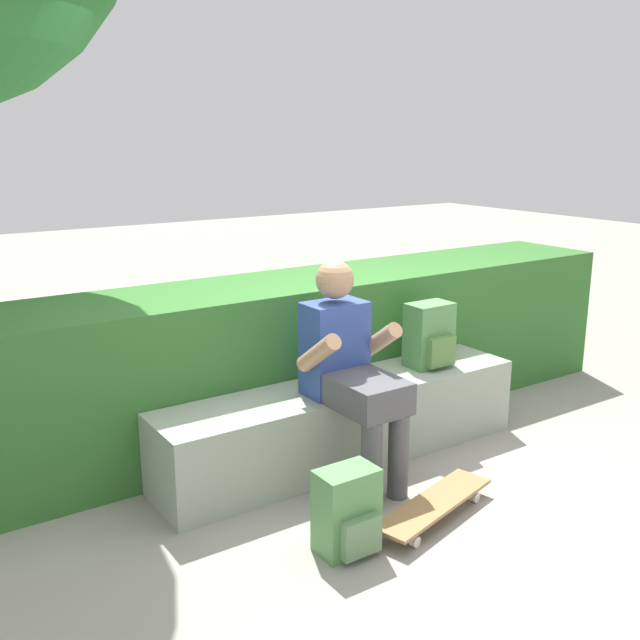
# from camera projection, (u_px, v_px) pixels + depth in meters

# --- Properties ---
(ground_plane) EXTENTS (24.00, 24.00, 0.00)m
(ground_plane) POSITION_uv_depth(u_px,v_px,m) (382.00, 482.00, 3.98)
(ground_plane) COLOR gray
(bench_main) EXTENTS (2.30, 0.48, 0.46)m
(bench_main) POSITION_uv_depth(u_px,v_px,m) (344.00, 422.00, 4.22)
(bench_main) COLOR #949F8E
(bench_main) RESTS_ON ground
(person_skater) EXTENTS (0.49, 0.62, 1.21)m
(person_skater) POSITION_uv_depth(u_px,v_px,m) (350.00, 366.00, 3.87)
(person_skater) COLOR #2D4793
(person_skater) RESTS_ON ground
(skateboard_near_person) EXTENTS (0.82, 0.40, 0.09)m
(skateboard_near_person) POSITION_uv_depth(u_px,v_px,m) (434.00, 504.00, 3.60)
(skateboard_near_person) COLOR olive
(skateboard_near_person) RESTS_ON ground
(backpack_on_bench) EXTENTS (0.28, 0.23, 0.40)m
(backpack_on_bench) POSITION_uv_depth(u_px,v_px,m) (430.00, 336.00, 4.45)
(backpack_on_bench) COLOR #51894C
(backpack_on_bench) RESTS_ON bench_main
(backpack_on_ground) EXTENTS (0.28, 0.23, 0.40)m
(backpack_on_ground) POSITION_uv_depth(u_px,v_px,m) (348.00, 512.00, 3.29)
(backpack_on_ground) COLOR #51894C
(backpack_on_ground) RESTS_ON ground
(hedge_row) EXTENTS (4.64, 0.75, 0.97)m
(hedge_row) POSITION_uv_depth(u_px,v_px,m) (320.00, 348.00, 4.78)
(hedge_row) COLOR #31692A
(hedge_row) RESTS_ON ground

